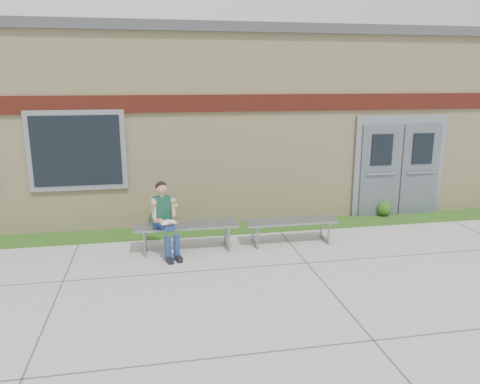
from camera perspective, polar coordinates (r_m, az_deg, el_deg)
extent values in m
plane|color=#9E9E99|center=(7.52, 2.05, -10.61)|extent=(80.00, 80.00, 0.00)
cube|color=#1A4813|center=(9.90, -1.30, -4.48)|extent=(16.00, 0.80, 0.02)
cube|color=beige|center=(12.82, -3.90, 8.74)|extent=(16.00, 6.00, 4.00)
cube|color=#3F3F42|center=(12.82, -4.05, 18.14)|extent=(16.20, 6.20, 0.20)
cube|color=maroon|center=(9.79, -1.74, 10.77)|extent=(16.00, 0.06, 0.35)
cube|color=gray|center=(9.85, -19.26, 4.77)|extent=(1.90, 0.08, 1.60)
cube|color=black|center=(9.81, -19.29, 4.74)|extent=(1.70, 0.04, 1.40)
cube|color=gray|center=(11.29, 18.82, 3.02)|extent=(2.20, 0.08, 2.30)
cube|color=#515A61|center=(11.03, 16.64, 2.41)|extent=(0.92, 0.06, 2.10)
cube|color=#515A61|center=(11.52, 21.07, 2.53)|extent=(0.92, 0.06, 2.10)
cube|color=gray|center=(8.65, -6.60, -4.06)|extent=(1.89, 0.54, 0.04)
cube|color=gray|center=(8.72, -11.53, -5.90)|extent=(0.05, 0.53, 0.43)
cube|color=gray|center=(8.81, -1.63, -5.40)|extent=(0.05, 0.53, 0.43)
cube|color=gray|center=(9.01, 6.21, -3.54)|extent=(1.75, 0.49, 0.03)
cube|color=gray|center=(8.92, 1.83, -5.27)|extent=(0.04, 0.49, 0.40)
cube|color=gray|center=(9.31, 10.32, -4.67)|extent=(0.04, 0.49, 0.40)
cube|color=navy|center=(8.56, -9.44, -3.71)|extent=(0.36, 0.30, 0.15)
cube|color=#0E3624|center=(8.46, -9.47, -1.92)|extent=(0.33, 0.26, 0.42)
sphere|color=tan|center=(8.36, -9.55, 0.48)|extent=(0.24, 0.24, 0.19)
sphere|color=black|center=(8.38, -9.59, 0.62)|extent=(0.25, 0.25, 0.20)
cylinder|color=navy|center=(8.31, -9.49, -4.11)|extent=(0.24, 0.41, 0.14)
cylinder|color=navy|center=(8.36, -8.41, -3.96)|extent=(0.24, 0.41, 0.14)
cylinder|color=navy|center=(8.23, -8.81, -6.86)|extent=(0.11, 0.11, 0.46)
cylinder|color=navy|center=(8.28, -7.72, -6.70)|extent=(0.11, 0.11, 0.46)
cube|color=black|center=(8.24, -8.62, -8.19)|extent=(0.15, 0.25, 0.09)
cube|color=black|center=(8.29, -7.53, -8.02)|extent=(0.15, 0.25, 0.09)
cylinder|color=tan|center=(8.35, -10.51, -1.78)|extent=(0.13, 0.22, 0.24)
cylinder|color=tan|center=(8.45, -8.25, -1.51)|extent=(0.13, 0.22, 0.24)
cube|color=white|center=(8.21, -8.73, -3.64)|extent=(0.33, 0.27, 0.01)
cube|color=#CA4B5C|center=(8.21, -8.73, -3.71)|extent=(0.33, 0.28, 0.01)
sphere|color=#74C334|center=(8.34, -7.79, -1.64)|extent=(0.08, 0.08, 0.08)
sphere|color=#1A4813|center=(9.95, -9.60, -3.08)|extent=(0.48, 0.48, 0.48)
sphere|color=#1A4813|center=(11.24, 17.15, -1.93)|extent=(0.34, 0.34, 0.34)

